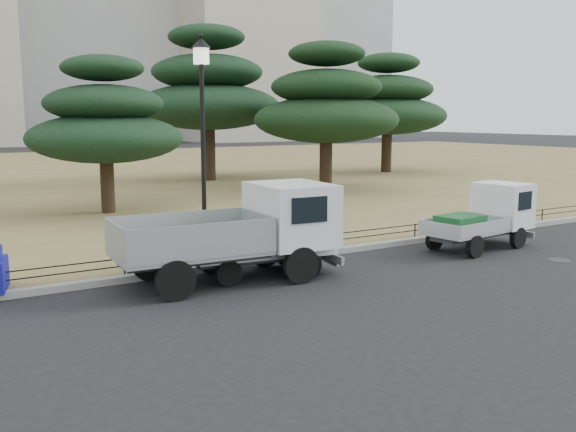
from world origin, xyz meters
TOP-DOWN VIEW (x-y plane):
  - ground at (0.00, 0.00)m, footprint 220.00×220.00m
  - lawn at (0.00, 30.60)m, footprint 120.00×56.00m
  - curb at (0.00, 2.60)m, footprint 120.00×0.25m
  - truck_large at (-1.68, 1.40)m, footprint 5.16×2.31m
  - truck_kei_front at (-0.75, 1.51)m, footprint 3.55×1.85m
  - truck_kei_rear at (6.10, 1.05)m, footprint 3.66×1.90m
  - street_lamp at (-1.89, 2.90)m, footprint 0.49×0.49m
  - pipe_fence at (0.00, 2.75)m, footprint 38.00×0.04m
  - manhole at (6.50, -1.20)m, footprint 0.60×0.60m
  - pine_center_left at (-1.52, 12.64)m, footprint 5.80×5.80m
  - pine_center_right at (7.08, 22.25)m, footprint 8.22×8.22m
  - pine_east_near at (10.07, 14.79)m, footprint 7.20×7.20m
  - pine_east_far at (19.38, 21.16)m, footprint 7.67×7.67m

SIDE VIEW (x-z plane):
  - ground at x=0.00m, z-range 0.00..0.00m
  - manhole at x=6.50m, z-range 0.00..0.01m
  - lawn at x=0.00m, z-range 0.00..0.15m
  - curb at x=0.00m, z-range 0.00..0.16m
  - pipe_fence at x=0.00m, z-range 0.24..0.64m
  - truck_kei_front at x=-0.75m, z-range 0.00..1.80m
  - truck_kei_rear at x=6.10m, z-range 0.00..1.84m
  - truck_large at x=-1.68m, z-range 0.12..2.33m
  - pine_center_left at x=-1.52m, z-range 0.61..6.50m
  - street_lamp at x=-1.89m, z-range 1.12..6.60m
  - pine_east_near at x=10.07m, z-range 0.71..7.98m
  - pine_east_far at x=19.38m, z-range 0.74..8.45m
  - pine_center_right at x=7.08m, z-range 0.84..9.56m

